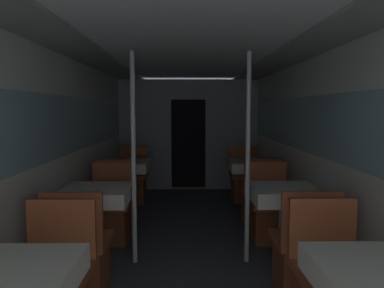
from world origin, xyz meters
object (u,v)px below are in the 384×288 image
at_px(dining_table_left_1, 97,199).
at_px(dining_table_right_2, 251,168).
at_px(chair_left_near_1, 80,260).
at_px(chair_right_far_1, 270,216).
at_px(dining_table_right_0, 382,286).
at_px(chair_right_near_2, 259,203).
at_px(chair_left_near_2, 119,204).
at_px(support_pole_right_1, 248,159).
at_px(dining_table_left_2, 126,169).
at_px(chair_left_far_2, 133,185).
at_px(chair_left_far_1, 110,217).
at_px(dining_table_right_1, 284,198).
at_px(support_pole_left_1, 134,159).
at_px(chair_right_near_1, 303,259).
at_px(chair_right_far_2, 245,184).

xyz_separation_m(dining_table_left_1, dining_table_right_2, (1.85, 1.85, 0.00)).
bearing_deg(chair_left_near_1, chair_right_far_1, 33.77).
distance_m(chair_right_far_1, dining_table_right_2, 1.28).
bearing_deg(chair_right_far_1, dining_table_right_0, 90.00).
height_order(chair_left_near_1, chair_right_near_2, same).
bearing_deg(chair_left_near_1, chair_left_near_2, 90.00).
height_order(support_pole_right_1, dining_table_right_2, support_pole_right_1).
xyz_separation_m(dining_table_left_2, chair_left_far_2, (0.00, 0.62, -0.37)).
bearing_deg(chair_left_far_1, dining_table_right_1, 161.51).
distance_m(dining_table_left_1, dining_table_right_0, 2.61).
distance_m(dining_table_left_2, chair_left_far_2, 0.72).
xyz_separation_m(chair_left_far_2, chair_right_far_1, (1.85, -1.85, 0.00)).
relative_size(dining_table_left_1, support_pole_left_1, 0.37).
xyz_separation_m(chair_left_far_1, chair_right_near_2, (1.85, 0.61, 0.00)).
bearing_deg(chair_left_near_1, support_pole_left_1, 59.32).
distance_m(chair_left_far_1, chair_left_near_2, 0.61).
bearing_deg(dining_table_right_0, chair_left_near_2, 121.00).
relative_size(support_pole_left_1, chair_left_near_2, 2.32).
relative_size(chair_left_near_1, chair_left_far_2, 1.00).
bearing_deg(chair_right_near_1, chair_left_near_2, 135.02).
distance_m(dining_table_left_2, dining_table_right_0, 4.13).
relative_size(dining_table_left_2, dining_table_right_0, 1.00).
distance_m(chair_left_near_1, chair_left_far_2, 3.08).
height_order(chair_right_near_1, chair_right_far_1, same).
height_order(dining_table_left_2, chair_right_far_2, chair_right_far_2).
bearing_deg(dining_table_right_2, chair_right_near_1, -90.00).
xyz_separation_m(chair_right_near_1, chair_right_far_1, (0.00, 1.23, 0.00)).
distance_m(dining_table_left_1, chair_right_near_1, 1.98).
height_order(dining_table_left_2, chair_right_near_2, chair_right_near_2).
xyz_separation_m(chair_left_far_2, dining_table_right_1, (1.85, -2.46, 0.37)).
xyz_separation_m(chair_left_near_1, chair_left_far_2, (0.00, 3.08, 0.00)).
relative_size(chair_left_near_1, support_pole_left_1, 0.43).
height_order(chair_left_near_2, chair_right_far_2, same).
xyz_separation_m(chair_right_near_1, support_pole_right_1, (-0.37, 0.62, 0.76)).
height_order(support_pole_left_1, chair_left_far_2, support_pole_left_1).
height_order(support_pole_left_1, dining_table_right_1, support_pole_left_1).
bearing_deg(support_pole_right_1, chair_right_near_1, -59.32).
height_order(dining_table_left_2, dining_table_right_2, same).
xyz_separation_m(support_pole_left_1, dining_table_right_1, (1.48, 0.00, -0.39)).
relative_size(support_pole_left_1, chair_left_far_2, 2.32).
relative_size(dining_table_left_2, chair_right_far_1, 0.85).
bearing_deg(dining_table_right_0, chair_right_near_1, 90.00).
bearing_deg(dining_table_left_2, dining_table_right_1, -44.98).
height_order(chair_left_far_2, dining_table_right_0, chair_left_far_2).
bearing_deg(dining_table_right_1, chair_right_far_1, 90.00).
distance_m(chair_left_near_1, dining_table_right_1, 1.98).
bearing_deg(chair_left_far_2, chair_right_near_1, 120.94).
height_order(chair_left_far_1, chair_left_far_2, same).
bearing_deg(chair_left_far_1, dining_table_left_2, -90.00).
bearing_deg(chair_right_far_2, chair_left_far_1, 44.98).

